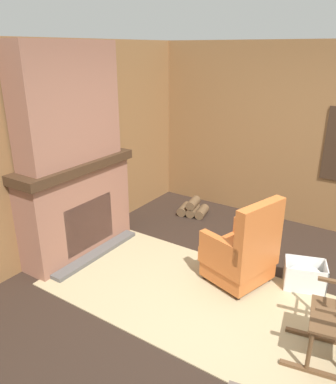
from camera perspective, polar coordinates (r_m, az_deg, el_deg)
The scene contains 12 objects.
ground_plane at distance 4.03m, azimuth 10.24°, elevation -17.26°, with size 14.00×14.00×0.00m, color #2D2119.
wood_panel_wall_left at distance 4.79m, azimuth -16.35°, elevation 5.94°, with size 0.06×5.40×2.59m.
wood_panel_wall_back at distance 5.63m, azimuth 21.41°, elevation 7.53°, with size 5.40×0.09×2.59m.
fireplace_hearth at distance 4.83m, azimuth -13.57°, elevation -2.34°, with size 0.63×1.62×1.21m.
chimney_breast at distance 4.50m, azimuth -15.11°, elevation 12.89°, with size 0.37×1.33×1.35m.
area_rug at distance 4.15m, azimuth 4.28°, elevation -15.57°, with size 3.27×1.64×0.01m.
armchair at distance 4.23m, azimuth 11.23°, elevation -9.18°, with size 0.78×0.80×1.03m.
firewood_stack at distance 5.93m, azimuth 3.84°, elevation -2.53°, with size 0.49×0.40×0.27m.
laundry_basket at distance 4.46m, azimuth 20.11°, elevation -11.80°, with size 0.51×0.43×0.30m.
oil_lamp_vase at distance 4.35m, azimuth -19.44°, elevation 4.45°, with size 0.11×0.11×0.31m.
storage_case at distance 4.96m, azimuth -10.79°, elevation 6.68°, with size 0.16×0.26×0.12m.
decorative_plate_on_mantel at distance 4.62m, azimuth -15.33°, elevation 6.31°, with size 0.07×0.29×0.29m.
Camera 1 is at (1.14, -2.96, 2.48)m, focal length 35.00 mm.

